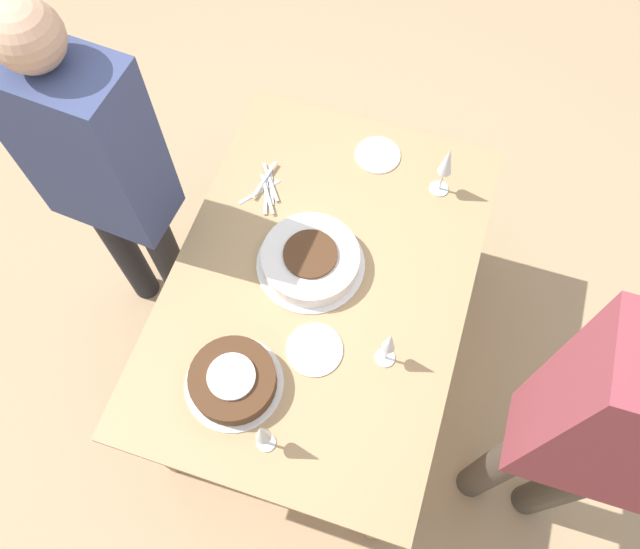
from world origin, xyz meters
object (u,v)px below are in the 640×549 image
at_px(wine_glass_near, 262,433).
at_px(person_watching, 612,437).
at_px(cake_center_white, 311,260).
at_px(person_cutting, 101,172).
at_px(cake_front_chocolate, 233,380).
at_px(wine_glass_extra, 447,163).
at_px(wine_glass_far, 389,344).

relative_size(wine_glass_near, person_watching, 0.12).
relative_size(cake_center_white, person_cutting, 0.23).
relative_size(cake_center_white, wine_glass_near, 1.74).
bearing_deg(person_watching, wine_glass_near, 13.98).
distance_m(cake_front_chocolate, wine_glass_near, 0.23).
bearing_deg(wine_glass_extra, person_watching, 34.61).
bearing_deg(cake_center_white, wine_glass_extra, 141.30).
height_order(wine_glass_far, wine_glass_extra, wine_glass_extra).
xyz_separation_m(cake_front_chocolate, wine_glass_near, (0.14, 0.15, 0.10)).
bearing_deg(cake_front_chocolate, wine_glass_far, 117.85).
relative_size(cake_center_white, cake_front_chocolate, 1.20).
bearing_deg(person_cutting, wine_glass_extra, 27.08).
distance_m(cake_front_chocolate, wine_glass_extra, 0.99).
xyz_separation_m(cake_center_white, cake_front_chocolate, (0.46, -0.09, 0.00)).
bearing_deg(wine_glass_far, cake_center_white, -126.66).
relative_size(cake_front_chocolate, person_cutting, 0.19).
bearing_deg(person_watching, wine_glass_extra, -55.91).
bearing_deg(cake_front_chocolate, wine_glass_extra, 153.83).
height_order(wine_glass_extra, person_watching, person_watching).
height_order(cake_center_white, person_watching, person_watching).
height_order(cake_front_chocolate, wine_glass_far, wine_glass_far).
xyz_separation_m(cake_front_chocolate, wine_glass_far, (-0.22, 0.42, 0.10)).
bearing_deg(wine_glass_far, person_cutting, -103.18).
height_order(cake_front_chocolate, wine_glass_extra, wine_glass_extra).
relative_size(cake_center_white, person_watching, 0.21).
bearing_deg(cake_front_chocolate, cake_center_white, 168.39).
distance_m(wine_glass_near, wine_glass_extra, 1.06).
height_order(wine_glass_near, wine_glass_extra, wine_glass_extra).
bearing_deg(wine_glass_near, cake_front_chocolate, -131.86).
bearing_deg(wine_glass_extra, wine_glass_near, -15.39).
bearing_deg(person_cutting, wine_glass_far, -8.56).
bearing_deg(wine_glass_far, wine_glass_extra, 178.45).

